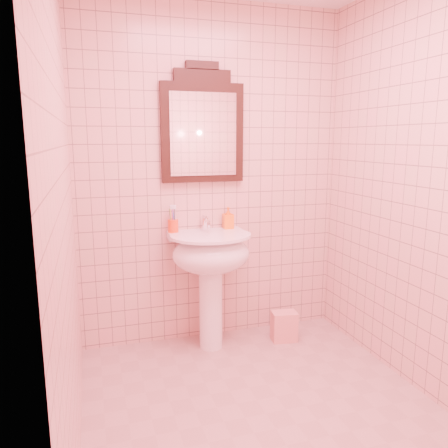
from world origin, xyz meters
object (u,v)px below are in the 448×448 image
object	(u,v)px
mirror	(203,128)
soap_dispenser	(228,218)
toothbrush_cup	(173,225)
pedestal_sink	(211,262)
towel	(284,326)

from	to	relation	value
mirror	soap_dispenser	bearing A→B (deg)	-11.05
toothbrush_cup	mirror	bearing A→B (deg)	11.33
mirror	toothbrush_cup	bearing A→B (deg)	-168.67
soap_dispenser	toothbrush_cup	bearing A→B (deg)	-175.85
pedestal_sink	toothbrush_cup	world-z (taller)	toothbrush_cup
pedestal_sink	toothbrush_cup	xyz separation A→B (m)	(-0.24, 0.15, 0.25)
mirror	soap_dispenser	xyz separation A→B (m)	(0.18, -0.04, -0.67)
toothbrush_cup	soap_dispenser	bearing A→B (deg)	1.66
soap_dispenser	towel	distance (m)	0.94
toothbrush_cup	towel	bearing A→B (deg)	-14.61
toothbrush_cup	towel	world-z (taller)	toothbrush_cup
toothbrush_cup	towel	xyz separation A→B (m)	(0.81, -0.21, -0.80)
pedestal_sink	towel	size ratio (longest dim) A/B	3.77
pedestal_sink	mirror	xyz separation A→B (m)	(-0.00, 0.20, 0.95)
toothbrush_cup	towel	size ratio (longest dim) A/B	0.76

